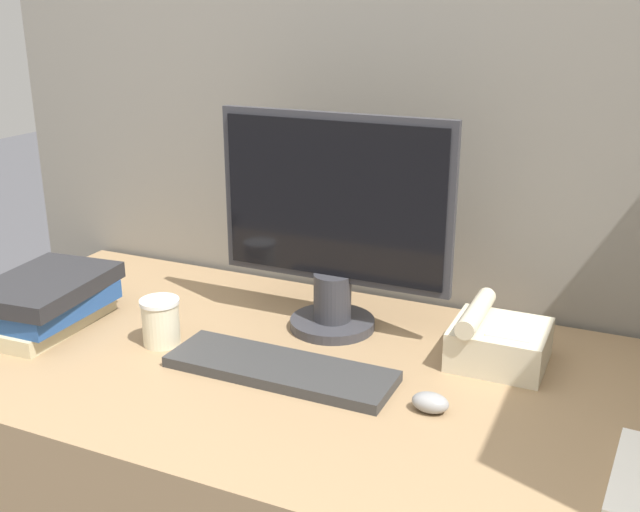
% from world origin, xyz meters
% --- Properties ---
extents(cubicle_panel_rear, '(2.09, 0.04, 1.75)m').
position_xyz_m(cubicle_panel_rear, '(0.00, 0.80, 0.88)').
color(cubicle_panel_rear, gray).
rests_on(cubicle_panel_rear, ground_plane).
extents(monitor, '(0.49, 0.18, 0.44)m').
position_xyz_m(monitor, '(-0.07, 0.56, 1.00)').
color(monitor, '#333338').
rests_on(monitor, desk).
extents(keyboard, '(0.42, 0.13, 0.02)m').
position_xyz_m(keyboard, '(-0.08, 0.34, 0.79)').
color(keyboard, '#333333').
rests_on(keyboard, desk).
extents(mouse, '(0.06, 0.04, 0.03)m').
position_xyz_m(mouse, '(0.21, 0.32, 0.79)').
color(mouse, gray).
rests_on(mouse, desk).
extents(coffee_cup, '(0.08, 0.08, 0.09)m').
position_xyz_m(coffee_cup, '(-0.35, 0.35, 0.83)').
color(coffee_cup, beige).
rests_on(coffee_cup, desk).
extents(book_stack, '(0.22, 0.30, 0.11)m').
position_xyz_m(book_stack, '(-0.61, 0.32, 0.83)').
color(book_stack, '#C6B78C').
rests_on(book_stack, desk).
extents(desk_telephone, '(0.17, 0.18, 0.11)m').
position_xyz_m(desk_telephone, '(0.27, 0.54, 0.82)').
color(desk_telephone, beige).
rests_on(desk_telephone, desk).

